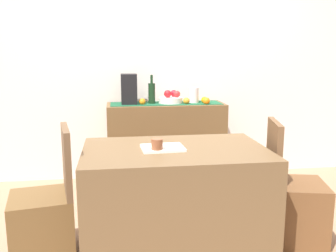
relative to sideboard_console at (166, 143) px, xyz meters
name	(u,v)px	position (x,y,z in m)	size (l,w,h in m)	color
ground_plane	(171,219)	(-0.08, -0.92, -0.44)	(6.40, 6.40, 0.02)	#9F7A5D
room_wall_rear	(156,55)	(-0.08, 0.26, 0.92)	(6.40, 0.06, 2.70)	silver
sideboard_console	(166,143)	(0.00, 0.00, 0.00)	(1.22, 0.42, 0.85)	brown
table_runner	(166,103)	(0.00, 0.00, 0.43)	(1.15, 0.32, 0.01)	#185233
fruit_bowl	(171,100)	(0.05, 0.00, 0.46)	(0.25, 0.25, 0.06)	white
apple_upper	(168,94)	(0.01, -0.02, 0.53)	(0.08, 0.08, 0.08)	red
apple_rear	(177,94)	(0.11, -0.01, 0.53)	(0.07, 0.07, 0.07)	red
apple_right	(174,93)	(0.09, 0.05, 0.53)	(0.07, 0.07, 0.07)	red
wine_bottle	(152,93)	(-0.15, 0.00, 0.54)	(0.07, 0.07, 0.30)	#17311A
coffee_maker	(129,89)	(-0.38, 0.00, 0.58)	(0.16, 0.18, 0.31)	black
ceramic_vase	(194,95)	(0.30, 0.00, 0.51)	(0.10, 0.10, 0.17)	silver
orange_loose_mid	(186,101)	(0.20, -0.07, 0.46)	(0.07, 0.07, 0.07)	orange
orange_loose_end	(204,100)	(0.40, -0.03, 0.46)	(0.07, 0.07, 0.07)	orange
orange_loose_near_bowl	(142,102)	(-0.25, -0.06, 0.46)	(0.07, 0.07, 0.07)	orange
orange_loose_far	(206,101)	(0.40, -0.12, 0.46)	(0.07, 0.07, 0.07)	orange
dining_table	(175,200)	(-0.13, -1.42, -0.06)	(1.24, 0.81, 0.74)	brown
open_book	(163,148)	(-0.22, -1.43, 0.32)	(0.28, 0.21, 0.02)	white
coffee_cup	(157,145)	(-0.26, -1.50, 0.36)	(0.08, 0.08, 0.09)	brown
chair_near_window	(45,221)	(-1.01, -1.42, -0.16)	(0.46, 0.46, 0.90)	brown
chair_by_corner	(294,207)	(0.75, -1.42, -0.16)	(0.48, 0.48, 0.90)	brown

